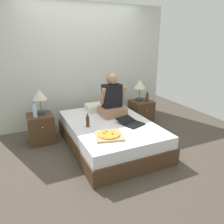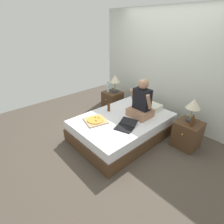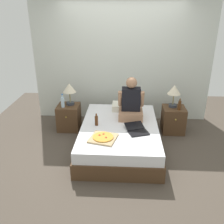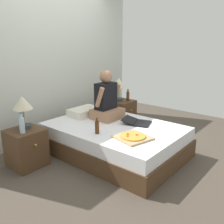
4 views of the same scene
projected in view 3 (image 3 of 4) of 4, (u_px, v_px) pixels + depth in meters
name	position (u px, v px, depth m)	size (l,w,h in m)	color
ground_plane	(119.00, 147.00, 4.59)	(5.78, 5.78, 0.00)	#4C4238
wall_back	(122.00, 63.00, 5.34)	(3.78, 0.12, 2.50)	silver
bed	(119.00, 136.00, 4.50)	(1.38, 2.01, 0.45)	#4C331E
nightstand_left	(69.00, 117.00, 5.17)	(0.44, 0.47, 0.52)	#4C331E
lamp_on_left_nightstand	(69.00, 89.00, 4.98)	(0.26, 0.26, 0.45)	#333842
water_bottle	(63.00, 102.00, 4.94)	(0.07, 0.07, 0.28)	silver
nightstand_right	(173.00, 120.00, 5.06)	(0.44, 0.47, 0.52)	#4C331E
lamp_on_right_nightstand	(174.00, 91.00, 4.87)	(0.26, 0.26, 0.45)	#333842
beer_bottle	(180.00, 105.00, 4.82)	(0.06, 0.06, 0.23)	#512D14
pillow	(125.00, 107.00, 5.05)	(0.52, 0.34, 0.12)	silver
person_seated	(131.00, 104.00, 4.58)	(0.47, 0.40, 0.78)	#A37556
laptop	(137.00, 130.00, 4.18)	(0.43, 0.50, 0.07)	black
pizza_box	(103.00, 138.00, 3.95)	(0.49, 0.49, 0.05)	tan
beer_bottle_on_bed	(96.00, 120.00, 4.37)	(0.06, 0.06, 0.22)	#4C2811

